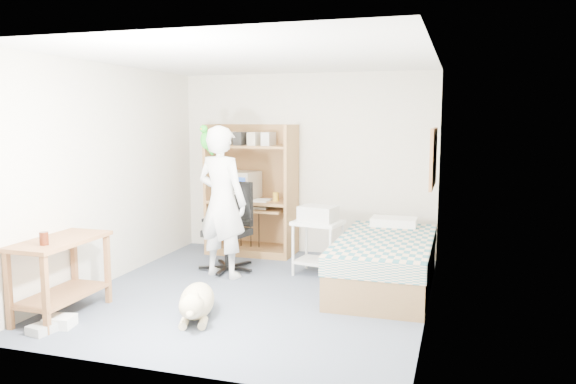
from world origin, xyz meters
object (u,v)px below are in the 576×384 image
Objects in this scene: bed at (385,262)px; side_desk at (61,265)px; printer_cart at (318,239)px; dog at (196,301)px; office_chair at (230,239)px; computer_hutch at (253,195)px; person at (222,202)px.

bed is 3.39m from side_desk.
dog is at bearing -101.84° from printer_cart.
bed is 1.86× the size of office_chair.
computer_hutch is 1.85× the size of dog.
bed is 2.19m from dog.
bed is at bearing -162.52° from person.
side_desk is 1.51× the size of printer_cart.
side_desk is 1.03× the size of dog.
bed is 2.02× the size of side_desk.
office_chair reaches higher than side_desk.
bed is at bearing -29.29° from computer_hutch.
office_chair is (0.04, -0.93, -0.43)m from computer_hutch.
computer_hutch is at bearing 73.86° from side_desk.
computer_hutch reaches higher than side_desk.
person is (-1.92, -0.11, 0.61)m from bed.
computer_hutch reaches higher than printer_cart.
dog is (0.34, -1.40, -0.74)m from person.
computer_hutch is 1.66× the size of office_chair.
computer_hutch is at bearing 150.71° from bed.
printer_cart is (1.15, -0.84, -0.38)m from computer_hutch.
bed is 1.12× the size of person.
person is (0.08, -1.24, 0.08)m from computer_hutch.
side_desk is 0.92× the size of office_chair.
printer_cart is (2.00, 2.10, -0.05)m from side_desk.
bed is 0.90m from printer_cart.
computer_hutch reaches higher than dog.
bed is at bearing -8.29° from printer_cart.
person is 1.85× the size of dog.
dog is at bearing -80.90° from computer_hutch.
person reaches higher than printer_cart.
computer_hutch reaches higher than bed.
person reaches higher than bed.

